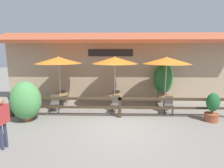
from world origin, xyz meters
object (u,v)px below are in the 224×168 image
at_px(patio_umbrella_middle, 115,60).
at_px(chair_far_streetside, 169,104).
at_px(chair_middle_wallside, 116,96).
at_px(chair_near_wallside, 63,96).
at_px(dining_table_middle, 115,97).
at_px(chair_middle_streetside, 116,103).
at_px(potted_plant_entrance_palm, 163,79).
at_px(chair_near_streetside, 55,102).
at_px(dining_table_near, 60,97).
at_px(chair_far_wallside, 160,97).
at_px(potted_plant_corner_fern, 213,107).
at_px(patio_umbrella_far, 167,61).
at_px(dining_table_far, 165,98).
at_px(patio_umbrella_near, 59,60).
at_px(potted_plant_broad_leaf, 26,101).
at_px(pedestrian, 1,116).

height_order(patio_umbrella_middle, chair_far_streetside, patio_umbrella_middle).
distance_m(chair_middle_wallside, chair_far_streetside, 3.04).
relative_size(chair_near_wallside, dining_table_middle, 1.02).
relative_size(chair_middle_streetside, potted_plant_entrance_palm, 0.36).
bearing_deg(chair_near_wallside, dining_table_middle, 165.18).
height_order(chair_near_streetside, chair_far_streetside, same).
bearing_deg(dining_table_near, chair_far_streetside, -8.91).
height_order(chair_middle_streetside, chair_far_wallside, same).
relative_size(chair_far_streetside, potted_plant_corner_fern, 0.69).
bearing_deg(patio_umbrella_far, dining_table_near, 177.62).
relative_size(dining_table_near, chair_middle_wallside, 0.98).
height_order(dining_table_far, chair_far_wallside, chair_far_wallside).
height_order(patio_umbrella_near, patio_umbrella_far, same).
bearing_deg(chair_near_streetside, chair_middle_wallside, 10.15).
relative_size(dining_table_near, potted_plant_corner_fern, 0.67).
xyz_separation_m(chair_near_streetside, dining_table_far, (5.72, 0.46, 0.12)).
distance_m(chair_middle_streetside, potted_plant_broad_leaf, 4.11).
bearing_deg(dining_table_middle, potted_plant_corner_fern, -22.19).
bearing_deg(chair_middle_wallside, pedestrian, 46.18).
bearing_deg(chair_middle_streetside, potted_plant_corner_fern, -2.33).
bearing_deg(patio_umbrella_near, dining_table_far, -2.38).
relative_size(patio_umbrella_near, potted_plant_corner_fern, 2.21).
xyz_separation_m(chair_near_wallside, potted_plant_corner_fern, (7.36, -2.51, 0.13)).
bearing_deg(potted_plant_corner_fern, dining_table_middle, 157.81).
bearing_deg(dining_table_far, patio_umbrella_near, 177.62).
xyz_separation_m(dining_table_far, pedestrian, (-6.09, -4.02, 0.44)).
relative_size(patio_umbrella_middle, chair_middle_streetside, 3.22).
bearing_deg(chair_near_wallside, potted_plant_corner_fern, 160.23).
relative_size(chair_near_wallside, potted_plant_entrance_palm, 0.36).
distance_m(patio_umbrella_near, potted_plant_corner_fern, 7.77).
height_order(chair_middle_streetside, potted_plant_corner_fern, potted_plant_corner_fern).
height_order(chair_far_streetside, potted_plant_corner_fern, potted_plant_corner_fern).
relative_size(chair_middle_streetside, potted_plant_corner_fern, 0.69).
xyz_separation_m(dining_table_middle, potted_plant_corner_fern, (4.30, -1.75, 0.01)).
bearing_deg(chair_far_streetside, chair_far_wallside, 106.55).
relative_size(patio_umbrella_near, chair_far_wallside, 3.22).
bearing_deg(potted_plant_corner_fern, chair_far_wallside, 127.48).
bearing_deg(potted_plant_corner_fern, patio_umbrella_near, 165.98).
xyz_separation_m(chair_near_streetside, potted_plant_broad_leaf, (-0.79, -1.31, 0.44)).
distance_m(patio_umbrella_middle, potted_plant_entrance_palm, 3.30).
bearing_deg(patio_umbrella_middle, potted_plant_broad_leaf, -153.27).
bearing_deg(patio_umbrella_middle, chair_near_wallside, 166.12).
distance_m(dining_table_far, chair_far_streetside, 0.67).
distance_m(chair_near_streetside, potted_plant_entrance_palm, 6.27).
distance_m(dining_table_near, patio_umbrella_far, 5.99).
bearing_deg(chair_near_wallside, chair_middle_streetside, 153.63).
relative_size(potted_plant_entrance_palm, pedestrian, 1.46).
distance_m(chair_far_wallside, potted_plant_entrance_palm, 1.21).
bearing_deg(dining_table_middle, patio_umbrella_middle, -90.00).
height_order(patio_umbrella_far, pedestrian, patio_umbrella_far).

